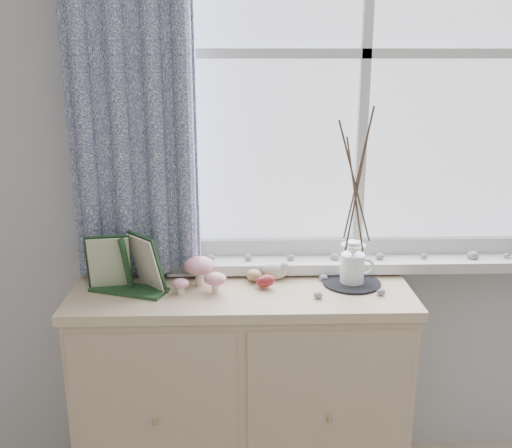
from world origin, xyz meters
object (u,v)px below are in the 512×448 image
at_px(toadstool_cluster, 201,271).
at_px(twig_pitcher, 357,183).
at_px(botanical_book, 126,266).
at_px(sideboard, 242,393).

xyz_separation_m(toadstool_cluster, twig_pitcher, (0.54, 0.02, 0.31)).
bearing_deg(botanical_book, sideboard, 26.44).
bearing_deg(sideboard, toadstool_cluster, 176.11).
distance_m(sideboard, botanical_book, 0.66).
xyz_separation_m(sideboard, toadstool_cluster, (-0.14, 0.01, 0.49)).
bearing_deg(twig_pitcher, sideboard, -179.90).
height_order(toadstool_cluster, twig_pitcher, twig_pitcher).
relative_size(sideboard, toadstool_cluster, 6.37).
relative_size(sideboard, botanical_book, 3.91).
distance_m(botanical_book, twig_pitcher, 0.84).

